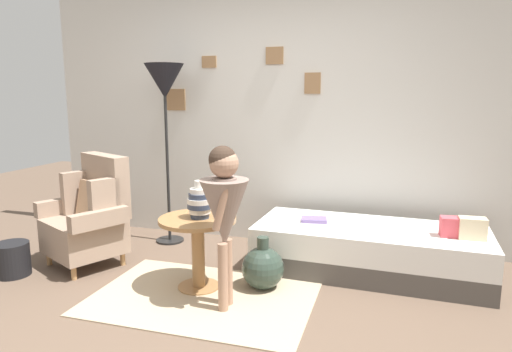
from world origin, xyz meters
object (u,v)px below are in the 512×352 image
daybed (369,250)px  magazine_basket (12,259)px  book_on_daybed (314,220)px  vase_striped (200,202)px  armchair (91,216)px  side_table (198,238)px  floor_lamp (165,88)px  demijohn_near (263,268)px  person_child (224,206)px

daybed → magazine_basket: bearing=-161.9°
book_on_daybed → magazine_basket: book_on_daybed is taller
vase_striped → magazine_basket: 1.72m
armchair → magazine_basket: armchair is taller
side_table → vase_striped: 0.28m
side_table → floor_lamp: size_ratio=0.33×
book_on_daybed → magazine_basket: size_ratio=0.79×
armchair → demijohn_near: size_ratio=2.32×
side_table → floor_lamp: floor_lamp is taller
daybed → floor_lamp: bearing=172.7°
book_on_daybed → demijohn_near: book_on_daybed is taller
book_on_daybed → demijohn_near: size_ratio=0.53×
armchair → magazine_basket: size_ratio=3.46×
armchair → vase_striped: size_ratio=3.35×
armchair → magazine_basket: 0.71m
floor_lamp → book_on_daybed: floor_lamp is taller
armchair → demijohn_near: bearing=-2.9°
vase_striped → floor_lamp: bearing=128.6°
vase_striped → floor_lamp: size_ratio=0.16×
demijohn_near → person_child: bearing=-112.0°
side_table → magazine_basket: bearing=-172.4°
floor_lamp → side_table: bearing=-52.2°
side_table → magazine_basket: side_table is taller
floor_lamp → demijohn_near: (1.24, -0.84, -1.39)m
vase_striped → person_child: (0.30, -0.26, 0.06)m
side_table → demijohn_near: (0.48, 0.14, -0.24)m
daybed → demijohn_near: bearing=-143.1°
vase_striped → magazine_basket: (-1.62, -0.22, -0.55)m
demijohn_near → daybed: bearing=36.9°
side_table → floor_lamp: 1.69m
book_on_daybed → demijohn_near: (-0.29, -0.61, -0.24)m
daybed → vase_striped: (-1.24, -0.72, 0.49)m
armchair → daybed: bearing=11.8°
daybed → floor_lamp: (-2.01, 0.26, 1.36)m
magazine_basket → demijohn_near: bearing=9.7°
person_child → book_on_daybed: 1.16m
book_on_daybed → person_child: bearing=-114.2°
daybed → book_on_daybed: size_ratio=8.79×
floor_lamp → demijohn_near: size_ratio=4.30×
side_table → demijohn_near: bearing=16.4°
daybed → book_on_daybed: (-0.48, 0.03, 0.22)m
demijohn_near → magazine_basket: bearing=-170.3°
vase_striped → demijohn_near: (0.46, 0.14, -0.52)m
armchair → person_child: (1.45, -0.48, 0.31)m
floor_lamp → magazine_basket: size_ratio=6.41×
armchair → magazine_basket: (-0.47, -0.44, -0.30)m
vase_striped → person_child: 0.40m
person_child → demijohn_near: size_ratio=2.79×
floor_lamp → demijohn_near: bearing=-34.0°
side_table → magazine_basket: (-1.60, -0.21, -0.27)m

